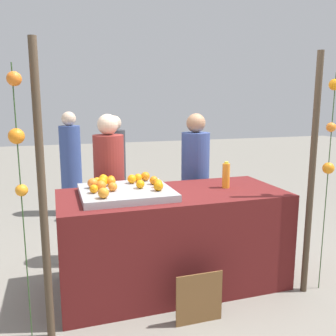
# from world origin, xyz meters

# --- Properties ---
(ground_plane) EXTENTS (24.00, 24.00, 0.00)m
(ground_plane) POSITION_xyz_m (0.00, 0.00, 0.00)
(ground_plane) COLOR gray
(stall_counter) EXTENTS (2.06, 0.90, 0.90)m
(stall_counter) POSITION_xyz_m (0.00, 0.00, 0.45)
(stall_counter) COLOR #5B1919
(stall_counter) RESTS_ON ground_plane
(orange_tray) EXTENTS (0.79, 0.70, 0.06)m
(orange_tray) POSITION_xyz_m (-0.43, 0.02, 0.93)
(orange_tray) COLOR #9EA0A5
(orange_tray) RESTS_ON stall_counter
(orange_0) EXTENTS (0.09, 0.09, 0.09)m
(orange_0) POSITION_xyz_m (-0.66, -0.24, 1.00)
(orange_0) COLOR orange
(orange_0) RESTS_ON orange_tray
(orange_1) EXTENTS (0.09, 0.09, 0.09)m
(orange_1) POSITION_xyz_m (-0.71, 0.13, 1.01)
(orange_1) COLOR orange
(orange_1) RESTS_ON orange_tray
(orange_2) EXTENTS (0.08, 0.08, 0.08)m
(orange_2) POSITION_xyz_m (-0.33, 0.22, 1.00)
(orange_2) COLOR orange
(orange_2) RESTS_ON orange_tray
(orange_3) EXTENTS (0.09, 0.09, 0.09)m
(orange_3) POSITION_xyz_m (-0.65, 0.02, 1.00)
(orange_3) COLOR orange
(orange_3) RESTS_ON orange_tray
(orange_4) EXTENTS (0.09, 0.09, 0.09)m
(orange_4) POSITION_xyz_m (-0.19, 0.29, 1.00)
(orange_4) COLOR orange
(orange_4) RESTS_ON orange_tray
(orange_5) EXTENTS (0.08, 0.08, 0.08)m
(orange_5) POSITION_xyz_m (-0.54, 0.18, 1.00)
(orange_5) COLOR orange
(orange_5) RESTS_ON orange_tray
(orange_6) EXTENTS (0.07, 0.07, 0.07)m
(orange_6) POSITION_xyz_m (-0.72, -0.04, 1.00)
(orange_6) COLOR orange
(orange_6) RESTS_ON orange_tray
(orange_7) EXTENTS (0.08, 0.08, 0.08)m
(orange_7) POSITION_xyz_m (-0.26, 0.27, 1.00)
(orange_7) COLOR orange
(orange_7) RESTS_ON orange_tray
(orange_8) EXTENTS (0.09, 0.09, 0.09)m
(orange_8) POSITION_xyz_m (-0.59, 0.30, 1.00)
(orange_8) COLOR orange
(orange_8) RESTS_ON orange_tray
(orange_9) EXTENTS (0.08, 0.08, 0.08)m
(orange_9) POSITION_xyz_m (-0.31, -0.00, 1.00)
(orange_9) COLOR orange
(orange_9) RESTS_ON orange_tray
(orange_10) EXTENTS (0.09, 0.09, 0.09)m
(orange_10) POSITION_xyz_m (-0.62, 0.15, 1.01)
(orange_10) COLOR orange
(orange_10) RESTS_ON orange_tray
(orange_11) EXTENTS (0.08, 0.08, 0.08)m
(orange_11) POSITION_xyz_m (-0.15, 0.12, 1.00)
(orange_11) COLOR orange
(orange_11) RESTS_ON orange_tray
(orange_12) EXTENTS (0.09, 0.09, 0.09)m
(orange_12) POSITION_xyz_m (-0.18, -0.13, 1.00)
(orange_12) COLOR orange
(orange_12) RESTS_ON orange_tray
(orange_13) EXTENTS (0.07, 0.07, 0.07)m
(orange_13) POSITION_xyz_m (-0.14, -0.01, 1.00)
(orange_13) COLOR orange
(orange_13) RESTS_ON orange_tray
(orange_14) EXTENTS (0.07, 0.07, 0.07)m
(orange_14) POSITION_xyz_m (-0.52, 0.29, 1.00)
(orange_14) COLOR orange
(orange_14) RESTS_ON orange_tray
(orange_15) EXTENTS (0.08, 0.08, 0.08)m
(orange_15) POSITION_xyz_m (-0.55, -0.03, 1.00)
(orange_15) COLOR orange
(orange_15) RESTS_ON orange_tray
(orange_16) EXTENTS (0.07, 0.07, 0.07)m
(orange_16) POSITION_xyz_m (-0.66, 0.23, 1.00)
(orange_16) COLOR orange
(orange_16) RESTS_ON orange_tray
(juice_bottle) EXTENTS (0.07, 0.07, 0.25)m
(juice_bottle) POSITION_xyz_m (0.54, 0.02, 1.02)
(juice_bottle) COLOR orange
(juice_bottle) RESTS_ON stall_counter
(chalkboard_sign) EXTENTS (0.38, 0.03, 0.43)m
(chalkboard_sign) POSITION_xyz_m (0.00, -0.65, 0.20)
(chalkboard_sign) COLOR brown
(chalkboard_sign) RESTS_ON ground_plane
(vendor_left) EXTENTS (0.32, 0.32, 1.59)m
(vendor_left) POSITION_xyz_m (-0.48, 0.70, 0.74)
(vendor_left) COLOR maroon
(vendor_left) RESTS_ON ground_plane
(vendor_right) EXTENTS (0.32, 0.32, 1.59)m
(vendor_right) POSITION_xyz_m (0.51, 0.73, 0.74)
(vendor_right) COLOR #384C8C
(vendor_right) RESTS_ON ground_plane
(crowd_person_0) EXTENTS (0.31, 0.31, 1.52)m
(crowd_person_0) POSITION_xyz_m (-0.19, 2.07, 0.71)
(crowd_person_0) COLOR #333338
(crowd_person_0) RESTS_ON ground_plane
(crowd_person_1) EXTENTS (0.31, 0.31, 1.57)m
(crowd_person_1) POSITION_xyz_m (-0.78, 2.58, 0.73)
(crowd_person_1) COLOR #384C8C
(crowd_person_1) RESTS_ON ground_plane
(canopy_post_left) EXTENTS (0.06, 0.06, 2.13)m
(canopy_post_left) POSITION_xyz_m (-1.11, -0.49, 1.07)
(canopy_post_left) COLOR #473828
(canopy_post_left) RESTS_ON ground_plane
(canopy_post_right) EXTENTS (0.06, 0.06, 2.13)m
(canopy_post_right) POSITION_xyz_m (1.11, -0.49, 1.07)
(canopy_post_right) COLOR #473828
(canopy_post_right) RESTS_ON ground_plane
(garland_strand_left) EXTENTS (0.11, 0.10, 1.96)m
(garland_strand_left) POSITION_xyz_m (-1.24, -0.54, 1.51)
(garland_strand_left) COLOR #2D4C23
(garland_strand_left) RESTS_ON ground_plane
(garland_strand_right) EXTENTS (0.10, 0.11, 1.96)m
(garland_strand_right) POSITION_xyz_m (1.28, -0.49, 1.46)
(garland_strand_right) COLOR #2D4C23
(garland_strand_right) RESTS_ON ground_plane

